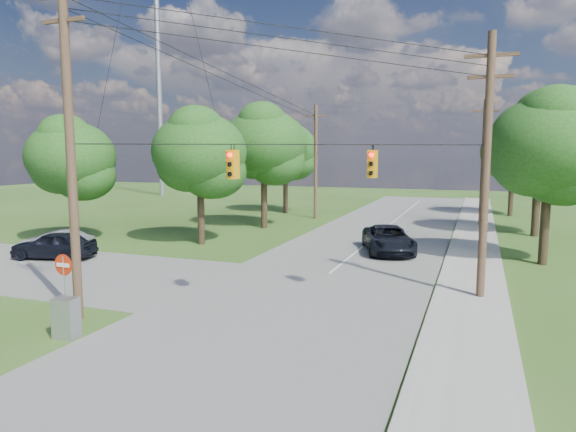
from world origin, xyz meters
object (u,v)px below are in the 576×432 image
at_px(pole_ne, 486,164).
at_px(pole_north_w, 316,161).
at_px(do_not_enter_sign, 64,272).
at_px(control_cabinet, 66,318).
at_px(car_cross_dark, 54,245).
at_px(car_main_north, 388,239).
at_px(pole_north_e, 483,162).
at_px(pole_sw, 70,143).
at_px(car_cross_silver, 56,242).

height_order(pole_ne, pole_north_w, pole_ne).
bearing_deg(do_not_enter_sign, control_cabinet, -44.56).
relative_size(car_cross_dark, car_main_north, 0.81).
distance_m(pole_north_e, pole_north_w, 13.90).
relative_size(pole_north_e, car_cross_dark, 2.20).
distance_m(pole_sw, pole_north_w, 29.62).
distance_m(car_main_north, do_not_enter_sign, 18.38).
bearing_deg(pole_north_w, pole_sw, -89.23).
relative_size(pole_sw, control_cabinet, 9.09).
bearing_deg(car_cross_silver, do_not_enter_sign, 30.48).
distance_m(car_cross_silver, car_main_north, 19.49).
bearing_deg(car_cross_silver, pole_ne, 71.38).
height_order(pole_ne, control_cabinet, pole_ne).
bearing_deg(do_not_enter_sign, pole_ne, 30.19).
height_order(car_cross_silver, do_not_enter_sign, do_not_enter_sign).
distance_m(pole_ne, pole_north_w, 26.03).
distance_m(pole_sw, car_cross_silver, 14.34).
relative_size(car_cross_silver, car_main_north, 0.72).
bearing_deg(pole_north_w, car_cross_silver, -114.39).
xyz_separation_m(control_cabinet, do_not_enter_sign, (-1.54, 1.58, 1.04)).
bearing_deg(car_cross_dark, control_cabinet, 33.66).
distance_m(pole_sw, pole_ne, 15.51).
relative_size(pole_ne, car_cross_dark, 2.31).
bearing_deg(do_not_enter_sign, pole_north_w, 91.03).
bearing_deg(car_cross_dark, car_cross_silver, -152.00).
relative_size(pole_ne, do_not_enter_sign, 4.51).
xyz_separation_m(pole_ne, car_main_north, (-5.11, 8.34, -4.65)).
bearing_deg(pole_north_e, pole_ne, -90.00).
height_order(car_cross_dark, do_not_enter_sign, do_not_enter_sign).
height_order(pole_sw, car_main_north, pole_sw).
bearing_deg(car_main_north, pole_ne, -76.87).
relative_size(control_cabinet, do_not_enter_sign, 0.57).
bearing_deg(car_main_north, car_cross_dark, -172.31).
bearing_deg(pole_north_w, pole_north_e, 0.00).
bearing_deg(do_not_enter_sign, pole_sw, 20.28).
height_order(pole_ne, car_cross_silver, pole_ne).
distance_m(pole_sw, car_cross_dark, 12.74).
xyz_separation_m(pole_ne, car_cross_silver, (-23.29, 1.30, -4.77)).
bearing_deg(car_main_north, pole_sw, -136.11).
bearing_deg(car_cross_dark, pole_sw, 36.11).
bearing_deg(pole_north_e, pole_sw, -114.52).
height_order(pole_north_e, do_not_enter_sign, pole_north_e).
relative_size(pole_sw, pole_north_w, 1.20).
distance_m(pole_north_w, do_not_enter_sign, 29.95).
distance_m(car_main_north, control_cabinet, 19.12).
bearing_deg(do_not_enter_sign, pole_north_e, 66.00).
xyz_separation_m(pole_north_w, do_not_enter_sign, (-0.04, -29.75, -3.43)).
relative_size(car_cross_dark, do_not_enter_sign, 1.96).
bearing_deg(pole_ne, car_cross_silver, 176.80).
height_order(pole_sw, car_cross_silver, pole_sw).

